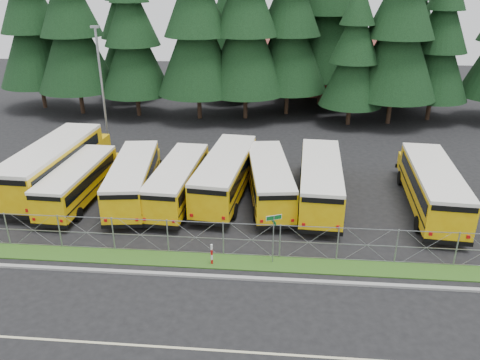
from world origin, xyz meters
name	(u,v)px	position (x,y,z in m)	size (l,w,h in m)	color
ground	(243,246)	(0.00, 0.00, 0.00)	(120.00, 120.00, 0.00)	black
curb	(239,278)	(0.00, -3.10, 0.06)	(50.00, 0.25, 0.12)	gray
grass_verge	(241,262)	(0.00, -1.70, 0.03)	(50.00, 1.40, 0.06)	#234714
road_lane_line	(228,351)	(0.00, -8.00, 0.01)	(50.00, 0.12, 0.01)	beige
chainlink_fence	(242,240)	(0.00, -1.00, 1.00)	(44.00, 0.10, 2.00)	#92969A
brick_building	(314,66)	(6.00, 40.00, 3.00)	(22.00, 10.00, 6.00)	brown
bus_0	(56,166)	(-13.67, 6.78, 1.63)	(2.93, 12.41, 3.25)	#DC9E06
bus_1	(80,182)	(-11.22, 4.90, 1.28)	(2.31, 9.78, 2.56)	#DC9E06
bus_2	(134,180)	(-7.73, 5.41, 1.36)	(2.45, 10.40, 2.73)	#DC9E06
bus_3	(180,182)	(-4.69, 5.49, 1.32)	(2.38, 10.07, 2.64)	#DC9E06
bus_4	(227,175)	(-1.66, 6.48, 1.46)	(2.63, 11.15, 2.92)	#DC9E06
bus_5	(269,180)	(1.18, 6.10, 1.37)	(2.46, 10.42, 2.73)	#DC9E06
bus_6	(320,182)	(4.54, 5.97, 1.45)	(2.61, 11.07, 2.90)	#DC9E06
bus_east	(431,188)	(11.46, 5.54, 1.48)	(2.66, 11.26, 2.95)	#DC9E06
street_sign	(274,229)	(1.65, -1.54, 2.03)	(0.78, 0.52, 2.81)	#92969A
striped_bollard	(212,255)	(-1.49, -1.96, 0.60)	(0.11, 0.11, 1.20)	#B20C0C
light_standard	(102,84)	(-13.19, 15.65, 5.50)	(0.70, 0.35, 10.14)	#92969A
conifer_0	(31,24)	(-24.90, 27.75, 9.10)	(8.23, 8.23, 18.20)	black
conifer_1	(71,27)	(-19.65, 25.77, 9.02)	(8.16, 8.16, 18.04)	black
conifer_2	(132,37)	(-13.31, 25.50, 8.09)	(7.32, 7.32, 16.18)	black
conifer_3	(197,27)	(-6.61, 24.96, 9.24)	(8.35, 8.35, 18.47)	black
conifer_4	(246,26)	(-1.83, 25.45, 9.25)	(8.37, 8.37, 18.51)	black
conifer_5	(290,26)	(2.48, 27.52, 9.10)	(8.23, 8.23, 18.19)	black
conifer_6	(354,55)	(8.67, 24.05, 6.83)	(6.17, 6.17, 13.65)	black
conifer_7	(400,28)	(12.78, 24.79, 9.29)	(8.40, 8.40, 18.58)	black
conifer_8	(439,44)	(17.15, 26.50, 7.67)	(6.93, 6.93, 15.33)	black
conifer_10	(125,31)	(-16.30, 32.50, 7.99)	(7.22, 7.22, 15.97)	black
conifer_11	(227,42)	(-4.48, 32.66, 6.86)	(6.20, 6.20, 13.72)	black
conifer_12	(325,4)	(6.30, 32.16, 11.03)	(9.97, 9.97, 22.06)	black
conifer_13	(411,33)	(15.56, 31.28, 8.14)	(7.36, 7.36, 16.29)	black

